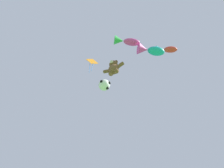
# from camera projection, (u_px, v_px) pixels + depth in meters

# --- Properties ---
(teddy_bear_kite) EXTENTS (1.71, 0.75, 1.73)m
(teddy_bear_kite) POSITION_uv_depth(u_px,v_px,m) (113.00, 68.00, 12.88)
(teddy_bear_kite) COLOR brown
(soccer_ball_kite) EXTENTS (0.86, 0.85, 0.79)m
(soccer_ball_kite) POSITION_uv_depth(u_px,v_px,m) (104.00, 85.00, 11.65)
(soccer_ball_kite) COLOR white
(fish_kite_magenta) EXTENTS (2.22, 1.87, 0.81)m
(fish_kite_magenta) POSITION_uv_depth(u_px,v_px,m) (125.00, 41.00, 14.92)
(fish_kite_magenta) COLOR #E53F9E
(fish_kite_teal) EXTENTS (2.32, 2.05, 0.97)m
(fish_kite_teal) POSITION_uv_depth(u_px,v_px,m) (149.00, 50.00, 14.41)
(fish_kite_teal) COLOR #19ADB2
(fish_kite_crimson) EXTENTS (1.93, 1.40, 0.71)m
(fish_kite_crimson) POSITION_uv_depth(u_px,v_px,m) (165.00, 50.00, 15.30)
(fish_kite_crimson) COLOR red
(diamond_kite) EXTENTS (0.89, 1.05, 2.90)m
(diamond_kite) POSITION_uv_depth(u_px,v_px,m) (92.00, 62.00, 17.73)
(diamond_kite) COLOR orange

